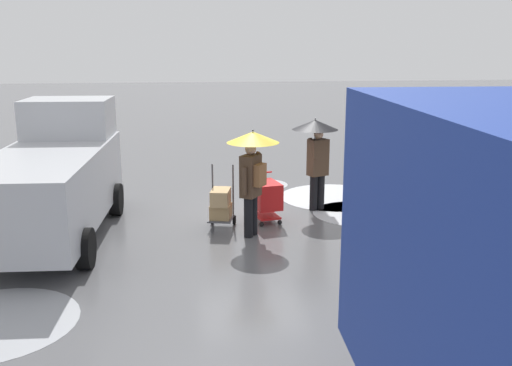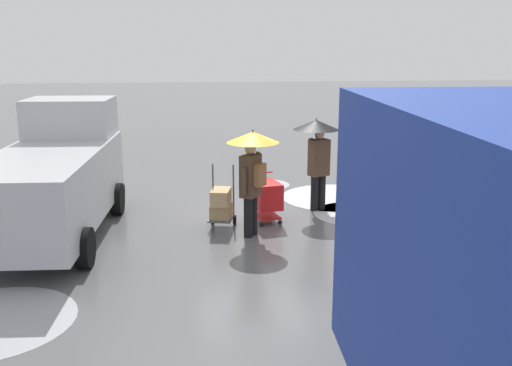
{
  "view_description": "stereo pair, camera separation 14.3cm",
  "coord_description": "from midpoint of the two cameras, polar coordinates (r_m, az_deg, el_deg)",
  "views": [
    {
      "loc": [
        1.37,
        12.7,
        3.82
      ],
      "look_at": [
        0.07,
        1.36,
        1.05
      ],
      "focal_mm": 40.93,
      "sensor_mm": 36.0,
      "label": 1
    },
    {
      "loc": [
        1.23,
        12.71,
        3.82
      ],
      "look_at": [
        0.07,
        1.36,
        1.05
      ],
      "focal_mm": 40.93,
      "sensor_mm": 36.0,
      "label": 2
    }
  ],
  "objects": [
    {
      "name": "ground_plane",
      "position": [
        13.33,
        -0.69,
        -3.01
      ],
      "size": [
        90.0,
        90.0,
        0.0
      ],
      "primitive_type": "plane",
      "color": "#5B5B5E"
    },
    {
      "name": "slush_patch_near_cluster",
      "position": [
        13.53,
        9.59,
        -2.93
      ],
      "size": [
        2.04,
        2.04,
        0.01
      ],
      "primitive_type": "cylinder",
      "color": "#ADAFB5",
      "rests_on": "ground"
    },
    {
      "name": "slush_patch_under_van",
      "position": [
        14.86,
        7.3,
        -1.35
      ],
      "size": [
        2.68,
        2.68,
        0.01
      ],
      "primitive_type": "cylinder",
      "color": "silver",
      "rests_on": "ground"
    },
    {
      "name": "slush_patch_mid_street",
      "position": [
        16.0,
        0.52,
        -0.15
      ],
      "size": [
        1.31,
        1.31,
        0.01
      ],
      "primitive_type": "cylinder",
      "color": "#999BA0",
      "rests_on": "ground"
    },
    {
      "name": "cargo_van_parked_right",
      "position": [
        12.29,
        -19.58,
        0.44
      ],
      "size": [
        2.37,
        5.42,
        2.6
      ],
      "color": "#B7BABF",
      "rests_on": "ground"
    },
    {
      "name": "shopping_cart_vendor",
      "position": [
        12.6,
        0.64,
        -1.3
      ],
      "size": [
        0.72,
        0.92,
        1.04
      ],
      "color": "red",
      "rests_on": "ground"
    },
    {
      "name": "hand_dolly_boxes",
      "position": [
        12.19,
        -3.79,
        -2.1
      ],
      "size": [
        0.64,
        0.79,
        1.32
      ],
      "color": "#515156",
      "rests_on": "ground"
    },
    {
      "name": "pedestrian_pink_side",
      "position": [
        11.49,
        -0.72,
        2.35
      ],
      "size": [
        1.04,
        1.04,
        2.15
      ],
      "color": "black",
      "rests_on": "ground"
    },
    {
      "name": "pedestrian_black_side",
      "position": [
        13.34,
        5.61,
        3.94
      ],
      "size": [
        1.04,
        1.04,
        2.15
      ],
      "color": "black",
      "rests_on": "ground"
    }
  ]
}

